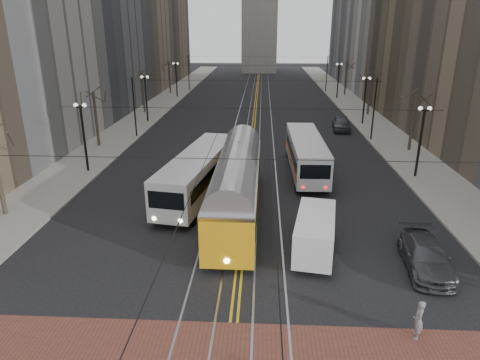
# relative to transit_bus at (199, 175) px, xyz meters

# --- Properties ---
(ground) EXTENTS (260.00, 260.00, 0.00)m
(ground) POSITION_rel_transit_bus_xyz_m (3.50, -13.30, -1.57)
(ground) COLOR black
(ground) RESTS_ON ground
(sidewalk_left) EXTENTS (5.00, 140.00, 0.15)m
(sidewalk_left) POSITION_rel_transit_bus_xyz_m (-11.50, 31.70, -1.50)
(sidewalk_left) COLOR gray
(sidewalk_left) RESTS_ON ground
(sidewalk_right) EXTENTS (5.00, 140.00, 0.15)m
(sidewalk_right) POSITION_rel_transit_bus_xyz_m (18.50, 31.70, -1.50)
(sidewalk_right) COLOR gray
(sidewalk_right) RESTS_ON ground
(streetcar_rails) EXTENTS (4.80, 130.00, 0.02)m
(streetcar_rails) POSITION_rel_transit_bus_xyz_m (3.50, 31.70, -1.57)
(streetcar_rails) COLOR gray
(streetcar_rails) RESTS_ON ground
(centre_lines) EXTENTS (0.42, 130.00, 0.01)m
(centre_lines) POSITION_rel_transit_bus_xyz_m (3.50, 31.70, -1.56)
(centre_lines) COLOR gold
(centre_lines) RESTS_ON ground
(lamp_posts) EXTENTS (27.60, 57.20, 5.60)m
(lamp_posts) POSITION_rel_transit_bus_xyz_m (3.50, 15.45, 1.23)
(lamp_posts) COLOR black
(lamp_posts) RESTS_ON ground
(street_trees) EXTENTS (31.68, 53.28, 5.60)m
(street_trees) POSITION_rel_transit_bus_xyz_m (3.50, 21.95, 1.23)
(street_trees) COLOR #382D23
(street_trees) RESTS_ON ground
(trolley_wires) EXTENTS (25.96, 120.00, 6.60)m
(trolley_wires) POSITION_rel_transit_bus_xyz_m (3.50, 21.53, 2.20)
(trolley_wires) COLOR black
(trolley_wires) RESTS_ON ground
(transit_bus) EXTENTS (4.62, 12.83, 3.14)m
(transit_bus) POSITION_rel_transit_bus_xyz_m (0.00, 0.00, 0.00)
(transit_bus) COLOR silver
(transit_bus) RESTS_ON ground
(streetcar) EXTENTS (2.87, 14.71, 3.46)m
(streetcar) POSITION_rel_transit_bus_xyz_m (3.00, -3.44, 0.16)
(streetcar) COLOR #EBA314
(streetcar) RESTS_ON ground
(rear_bus) EXTENTS (2.72, 11.64, 3.03)m
(rear_bus) POSITION_rel_transit_bus_xyz_m (8.28, 5.53, -0.06)
(rear_bus) COLOR silver
(rear_bus) RESTS_ON ground
(cargo_van) EXTENTS (2.80, 5.38, 2.27)m
(cargo_van) POSITION_rel_transit_bus_xyz_m (7.50, -8.30, -0.44)
(cargo_van) COLOR white
(cargo_van) RESTS_ON ground
(sedan_grey) EXTENTS (2.51, 5.11, 1.68)m
(sedan_grey) POSITION_rel_transit_bus_xyz_m (14.00, 21.53, -0.73)
(sedan_grey) COLOR #43464B
(sedan_grey) RESTS_ON ground
(sedan_parked) EXTENTS (2.54, 5.27, 1.48)m
(sedan_parked) POSITION_rel_transit_bus_xyz_m (13.00, -9.52, -0.83)
(sedan_parked) COLOR #3C3E44
(sedan_parked) RESTS_ON ground
(pedestrian_b) EXTENTS (0.53, 0.69, 1.67)m
(pedestrian_b) POSITION_rel_transit_bus_xyz_m (10.86, -14.80, -0.72)
(pedestrian_b) COLOR gray
(pedestrian_b) RESTS_ON crosswalk_band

